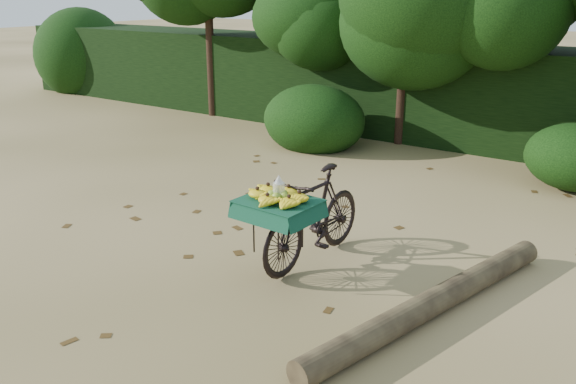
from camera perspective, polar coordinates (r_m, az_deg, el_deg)
The scene contains 7 objects.
ground at distance 6.47m, azimuth 4.25°, elevation -7.38°, with size 80.00×80.00×0.00m, color tan.
vendor_bicycle at distance 6.47m, azimuth 2.26°, elevation -2.20°, with size 0.77×1.79×1.03m.
fallen_log at distance 5.77m, azimuth 13.48°, elevation -9.97°, with size 0.24×0.24×3.36m, color brown.
hedge_backdrop at distance 11.85m, azimuth 20.35°, elevation 8.13°, with size 26.00×1.80×1.80m, color black.
tree_row at distance 11.14m, azimuth 16.58°, elevation 13.64°, with size 14.50×2.00×4.00m, color black, non-canonical shape.
bush_clumps at distance 9.92m, azimuth 19.75°, elevation 3.66°, with size 8.80×1.70×0.90m, color black, non-canonical shape.
leaf_litter at distance 6.98m, azimuth 7.00°, elevation -5.39°, with size 7.00×7.30×0.01m, color #483113, non-canonical shape.
Camera 1 is at (2.93, -5.02, 2.84)m, focal length 38.00 mm.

